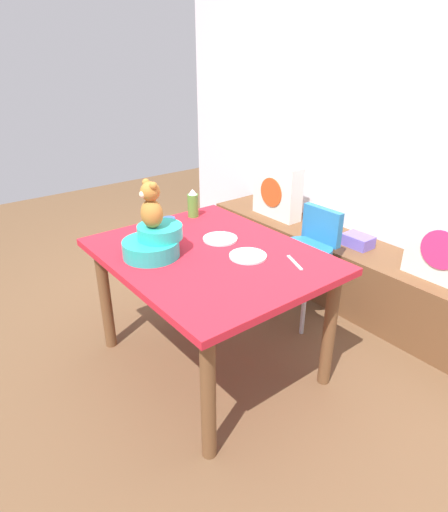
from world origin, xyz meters
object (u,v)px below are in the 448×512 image
dining_table (210,269)px  infant_seat_teal (154,243)px  pillow_floral_right (447,247)px  dinner_plate_near (220,239)px  coffee_mug (169,226)px  pillow_floral_left (277,191)px  highchair (307,250)px  teddy_bear (151,206)px  book_stack (358,241)px  dinner_plate_far (248,256)px  ketchup_bottle (193,204)px

dining_table → infant_seat_teal: (-0.16, -0.25, 0.17)m
dining_table → infant_seat_teal: infant_seat_teal is taller
pillow_floral_right → dinner_plate_near: pillow_floral_right is taller
coffee_mug → dinner_plate_near: (0.27, 0.18, -0.04)m
pillow_floral_left → pillow_floral_right: 1.42m
highchair → teddy_bear: 1.18m
teddy_bear → pillow_floral_left: bearing=111.2°
highchair → dining_table: bearing=-89.6°
pillow_floral_left → teddy_bear: size_ratio=1.76×
pillow_floral_left → teddy_bear: 1.62m
dining_table → book_stack: bearing=86.3°
dinner_plate_near → dining_table: bearing=-55.9°
pillow_floral_left → dinner_plate_near: size_ratio=2.20×
infant_seat_teal → coffee_mug: size_ratio=2.75×
dining_table → infant_seat_teal: size_ratio=3.80×
highchair → coffee_mug: size_ratio=6.58×
dining_table → dinner_plate_far: 0.24m
dining_table → ketchup_bottle: (-0.52, 0.25, 0.19)m
pillow_floral_right → book_stack: size_ratio=2.20×
pillow_floral_right → dining_table: (-0.70, -1.23, -0.04)m
ketchup_bottle → dinner_plate_far: bearing=-10.0°
book_stack → dinner_plate_near: 1.14m
highchair → coffee_mug: bearing=-113.6°
dining_table → coffee_mug: bearing=-176.4°
coffee_mug → pillow_floral_left: bearing=105.9°
pillow_floral_left → infant_seat_teal: (0.57, -1.48, 0.13)m
dinner_plate_near → teddy_bear: bearing=-97.4°
book_stack → dinner_plate_far: (0.09, -1.12, 0.24)m
highchair → teddy_bear: bearing=-98.1°
coffee_mug → dinner_plate_near: 0.32m
dinner_plate_far → pillow_floral_left: bearing=129.2°
highchair → dinner_plate_near: highchair is taller
dining_table → highchair: size_ratio=1.59×
coffee_mug → dinner_plate_near: coffee_mug is taller
highchair → coffee_mug: 0.95m
dining_table → dinner_plate_far: size_ratio=6.28×
pillow_floral_right → ketchup_bottle: (-1.22, -0.98, 0.15)m
pillow_floral_left → highchair: bearing=-29.9°
coffee_mug → dining_table: bearing=3.6°
dining_table → teddy_bear: bearing=-122.0°
book_stack → coffee_mug: size_ratio=1.67×
infant_seat_teal → dinner_plate_near: (0.05, 0.40, -0.07)m
pillow_floral_left → dinner_plate_far: pillow_floral_left is taller
dinner_plate_far → pillow_floral_right: bearing=64.4°
dinner_plate_far → dining_table: bearing=-142.9°
pillow_floral_left → dinner_plate_near: (0.62, -1.07, 0.07)m
pillow_floral_right → highchair: size_ratio=0.56×
coffee_mug → ketchup_bottle: bearing=118.7°
ketchup_bottle → dinner_plate_far: (0.69, -0.12, -0.08)m
infant_seat_teal → ketchup_bottle: bearing=126.2°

